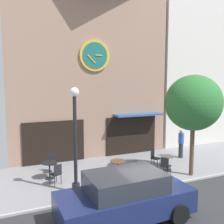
{
  "coord_description": "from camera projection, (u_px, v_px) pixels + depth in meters",
  "views": [
    {
      "loc": [
        -5.49,
        -8.39,
        4.35
      ],
      "look_at": [
        -0.86,
        2.53,
        2.96
      ],
      "focal_mm": 39.82,
      "sensor_mm": 36.0,
      "label": 1
    }
  ],
  "objects": [
    {
      "name": "ground_plane",
      "position": [
        156.0,
        189.0,
        10.25
      ],
      "size": [
        26.72,
        10.23,
        0.13
      ],
      "color": "gray"
    },
    {
      "name": "clock_building",
      "position": [
        87.0,
        52.0,
        15.18
      ],
      "size": [
        9.46,
        4.27,
        12.07
      ],
      "color": "#9E7A66",
      "rests_on": "ground_plane"
    },
    {
      "name": "neighbor_building_right",
      "position": [
        192.0,
        35.0,
        18.57
      ],
      "size": [
        6.89,
        3.6,
        15.88
      ],
      "color": "silver",
      "rests_on": "ground_plane"
    },
    {
      "name": "street_lamp",
      "position": [
        75.0,
        140.0,
        9.7
      ],
      "size": [
        0.36,
        0.36,
        4.19
      ],
      "color": "black",
      "rests_on": "ground_plane"
    },
    {
      "name": "street_tree",
      "position": [
        194.0,
        103.0,
        11.42
      ],
      "size": [
        2.71,
        2.44,
        4.73
      ],
      "color": "brown",
      "rests_on": "ground_plane"
    },
    {
      "name": "cafe_table_near_curb",
      "position": [
        50.0,
        167.0,
        11.28
      ],
      "size": [
        0.72,
        0.72,
        0.77
      ],
      "color": "black",
      "rests_on": "ground_plane"
    },
    {
      "name": "cafe_table_center",
      "position": [
        118.0,
        165.0,
        11.58
      ],
      "size": [
        0.75,
        0.75,
        0.74
      ],
      "color": "black",
      "rests_on": "ground_plane"
    },
    {
      "name": "cafe_table_near_door",
      "position": [
        168.0,
        161.0,
        12.41
      ],
      "size": [
        0.64,
        0.64,
        0.72
      ],
      "color": "black",
      "rests_on": "ground_plane"
    },
    {
      "name": "cafe_chair_mid_row",
      "position": [
        154.0,
        157.0,
        12.94
      ],
      "size": [
        0.55,
        0.55,
        0.9
      ],
      "color": "black",
      "rests_on": "ground_plane"
    },
    {
      "name": "cafe_chair_curbside",
      "position": [
        56.0,
        173.0,
        10.62
      ],
      "size": [
        0.54,
        0.54,
        0.9
      ],
      "color": "black",
      "rests_on": "ground_plane"
    },
    {
      "name": "cafe_chair_near_lamp",
      "position": [
        53.0,
        162.0,
        12.1
      ],
      "size": [
        0.47,
        0.47,
        0.9
      ],
      "color": "black",
      "rests_on": "ground_plane"
    },
    {
      "name": "cafe_chair_right_end",
      "position": [
        165.0,
        165.0,
        11.64
      ],
      "size": [
        0.56,
        0.56,
        0.9
      ],
      "color": "black",
      "rests_on": "ground_plane"
    },
    {
      "name": "cafe_chair_corner",
      "position": [
        133.0,
        169.0,
        11.14
      ],
      "size": [
        0.57,
        0.57,
        0.9
      ],
      "color": "black",
      "rests_on": "ground_plane"
    },
    {
      "name": "pedestrian_blue",
      "position": [
        181.0,
        143.0,
        14.47
      ],
      "size": [
        0.45,
        0.45,
        1.67
      ],
      "color": "#2D2D38",
      "rests_on": "ground_plane"
    },
    {
      "name": "parked_car_navy",
      "position": [
        125.0,
        197.0,
        7.85
      ],
      "size": [
        4.33,
        2.09,
        1.55
      ],
      "color": "navy",
      "rests_on": "ground_plane"
    }
  ]
}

